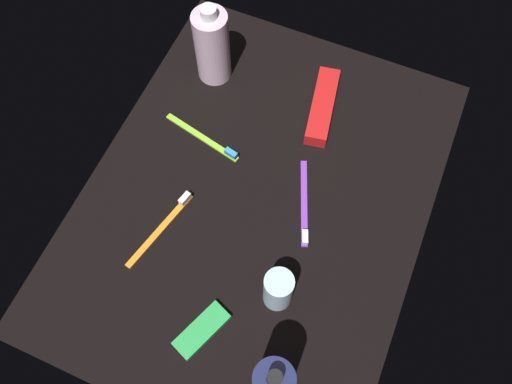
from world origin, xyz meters
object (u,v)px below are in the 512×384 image
deodorant_stick (278,290)px  toothbrush_orange (164,225)px  toothbrush_purple (304,207)px  toothpaste_box_red (322,106)px  toothbrush_lime (206,139)px  snack_bar_green (202,330)px  bodywash_bottle (212,46)px

deodorant_stick → toothbrush_orange: size_ratio=0.59×
toothbrush_purple → toothpaste_box_red: 22.74cm
toothpaste_box_red → toothbrush_lime: bearing=-60.0°
snack_bar_green → bodywash_bottle: bearing=-135.7°
toothbrush_orange → toothbrush_lime: same height
deodorant_stick → toothbrush_orange: deodorant_stick is taller
snack_bar_green → toothpaste_box_red: bearing=-162.2°
snack_bar_green → toothbrush_lime: bearing=-134.0°
deodorant_stick → toothbrush_orange: bearing=-99.5°
deodorant_stick → toothbrush_lime: bearing=-133.5°
toothbrush_orange → snack_bar_green: bearing=45.5°
deodorant_stick → toothpaste_box_red: size_ratio=0.59×
bodywash_bottle → toothbrush_orange: bodywash_bottle is taller
toothbrush_orange → snack_bar_green: 21.12cm
bodywash_bottle → toothbrush_lime: size_ratio=1.06×
bodywash_bottle → deodorant_stick: size_ratio=1.82×
toothbrush_lime → toothbrush_orange: bearing=1.8°
deodorant_stick → toothbrush_orange: (-4.14, -24.80, -4.60)cm
bodywash_bottle → toothbrush_orange: (36.27, 6.23, -8.01)cm
deodorant_stick → toothpaste_box_red: 40.85cm
toothbrush_lime → toothpaste_box_red: 25.00cm
snack_bar_green → toothbrush_purple: bearing=-174.0°
toothbrush_orange → toothpaste_box_red: bearing=152.8°
toothbrush_orange → toothbrush_purple: bearing=120.9°
deodorant_stick → toothpaste_box_red: bearing=-171.1°
toothpaste_box_red → snack_bar_green: 50.98cm
toothpaste_box_red → snack_bar_green: size_ratio=1.69×
toothbrush_purple → toothpaste_box_red: size_ratio=0.98×
toothpaste_box_red → deodorant_stick: bearing=-1.1°
toothpaste_box_red → toothbrush_orange: bearing=-37.2°
deodorant_stick → bodywash_bottle: bearing=-142.5°
toothbrush_orange → toothbrush_purple: (-13.81, 23.09, 0.00)cm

